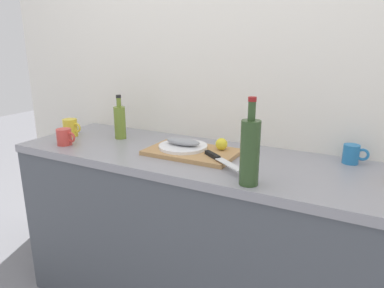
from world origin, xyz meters
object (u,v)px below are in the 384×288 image
(olive_oil_bottle, at_px, (120,121))
(coffee_mug_1, at_px, (65,137))
(cutting_board, at_px, (192,152))
(coffee_mug_2, at_px, (352,154))
(coffee_mug_0, at_px, (71,128))
(chef_knife, at_px, (218,158))
(fish_fillet, at_px, (183,142))
(wine_bottle, at_px, (250,151))
(lemon_0, at_px, (221,144))
(white_plate, at_px, (183,146))

(olive_oil_bottle, bearing_deg, coffee_mug_1, -125.19)
(cutting_board, bearing_deg, coffee_mug_2, 16.88)
(cutting_board, distance_m, coffee_mug_0, 0.79)
(chef_knife, height_order, coffee_mug_0, coffee_mug_0)
(fish_fillet, height_order, coffee_mug_0, coffee_mug_0)
(chef_knife, distance_m, wine_bottle, 0.27)
(lemon_0, distance_m, coffee_mug_0, 0.92)
(lemon_0, xyz_separation_m, olive_oil_bottle, (-0.62, -0.00, 0.05))
(lemon_0, bearing_deg, fish_fillet, -161.81)
(coffee_mug_0, relative_size, coffee_mug_1, 1.03)
(coffee_mug_0, height_order, coffee_mug_2, coffee_mug_0)
(lemon_0, bearing_deg, coffee_mug_2, 14.04)
(white_plate, xyz_separation_m, wine_bottle, (0.43, -0.25, 0.11))
(cutting_board, xyz_separation_m, coffee_mug_2, (0.70, 0.21, 0.03))
(white_plate, xyz_separation_m, coffee_mug_0, (-0.73, -0.04, 0.02))
(wine_bottle, distance_m, coffee_mug_1, 1.05)
(wine_bottle, relative_size, coffee_mug_2, 3.04)
(cutting_board, distance_m, fish_fillet, 0.07)
(coffee_mug_0, relative_size, coffee_mug_2, 1.10)
(white_plate, bearing_deg, coffee_mug_1, -163.10)
(lemon_0, bearing_deg, olive_oil_bottle, -179.99)
(lemon_0, relative_size, wine_bottle, 0.17)
(white_plate, distance_m, coffee_mug_0, 0.73)
(wine_bottle, bearing_deg, coffee_mug_0, 169.62)
(olive_oil_bottle, height_order, coffee_mug_2, olive_oil_bottle)
(cutting_board, xyz_separation_m, white_plate, (-0.06, 0.01, 0.02))
(white_plate, height_order, fish_fillet, fish_fillet)
(olive_oil_bottle, bearing_deg, coffee_mug_0, -161.88)
(coffee_mug_0, bearing_deg, chef_knife, -3.42)
(fish_fillet, bearing_deg, chef_knife, -21.72)
(cutting_board, distance_m, coffee_mug_2, 0.73)
(wine_bottle, bearing_deg, coffee_mug_2, 54.01)
(cutting_board, distance_m, olive_oil_bottle, 0.51)
(lemon_0, bearing_deg, coffee_mug_0, -174.08)
(cutting_board, bearing_deg, white_plate, 170.48)
(cutting_board, distance_m, lemon_0, 0.15)
(cutting_board, bearing_deg, fish_fillet, 170.48)
(cutting_board, distance_m, wine_bottle, 0.46)
(cutting_board, relative_size, coffee_mug_1, 3.69)
(olive_oil_bottle, bearing_deg, coffee_mug_2, 6.83)
(olive_oil_bottle, distance_m, coffee_mug_1, 0.31)
(white_plate, bearing_deg, coffee_mug_2, 15.05)
(coffee_mug_2, bearing_deg, chef_knife, -150.48)
(lemon_0, bearing_deg, chef_knife, -71.42)
(olive_oil_bottle, bearing_deg, chef_knife, -12.71)
(fish_fillet, relative_size, lemon_0, 3.12)
(chef_knife, distance_m, olive_oil_bottle, 0.69)
(coffee_mug_0, bearing_deg, wine_bottle, -10.38)
(white_plate, relative_size, coffee_mug_1, 2.07)
(olive_oil_bottle, bearing_deg, wine_bottle, -19.44)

